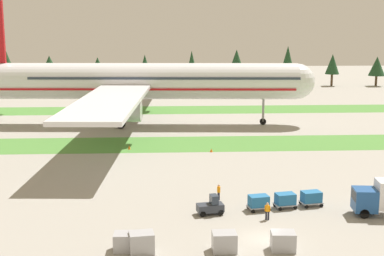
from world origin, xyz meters
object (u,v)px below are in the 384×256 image
cargo_dolly_second (285,199)px  ground_crew_loader (267,210)px  baggage_tug (211,206)px  ground_crew_marshaller (219,191)px  taxiway_marker_1 (211,150)px  cargo_dolly_lead (259,202)px  cargo_dolly_third (311,197)px  airliner (135,81)px  uld_container_1 (142,243)px  uld_container_3 (283,241)px  uld_container_0 (126,242)px  uld_container_2 (224,242)px  taxiway_marker_0 (129,147)px

cargo_dolly_second → ground_crew_loader: (-2.47, -3.29, 0.03)m
baggage_tug → ground_crew_marshaller: 4.61m
taxiway_marker_1 → ground_crew_loader: bearing=-84.1°
cargo_dolly_lead → cargo_dolly_third: (5.70, 1.08, 0.00)m
baggage_tug → ground_crew_marshaller: baggage_tug is taller
airliner → uld_container_1: airliner is taller
baggage_tug → cargo_dolly_second: size_ratio=1.15×
uld_container_3 → ground_crew_marshaller: bearing=106.6°
uld_container_0 → uld_container_2: size_ratio=1.00×
cargo_dolly_third → taxiway_marker_0: bearing=26.5°
cargo_dolly_second → taxiway_marker_0: bearing=22.0°
ground_crew_loader → taxiway_marker_0: size_ratio=2.92×
cargo_dolly_third → cargo_dolly_lead: bearing=90.0°
baggage_tug → uld_container_3: bearing=-160.6°
cargo_dolly_third → uld_container_3: bearing=143.4°
baggage_tug → cargo_dolly_third: size_ratio=1.15×
ground_crew_marshaller → taxiway_marker_0: ground_crew_marshaller is taller
uld_container_2 → taxiway_marker_1: uld_container_2 is taller
uld_container_1 → uld_container_2: bearing=-0.3°
cargo_dolly_second → cargo_dolly_third: (2.85, 0.54, 0.00)m
airliner → uld_container_3: airliner is taller
uld_container_3 → taxiway_marker_1: (-2.89, 35.75, -0.56)m
ground_crew_loader → taxiway_marker_0: (-15.20, 30.86, -0.65)m
uld_container_2 → taxiway_marker_1: bearing=86.8°
airliner → uld_container_1: size_ratio=41.08×
baggage_tug → cargo_dolly_third: bearing=-90.0°
cargo_dolly_third → taxiway_marker_1: bearing=7.8°
ground_crew_marshaller → uld_container_0: 15.71m
cargo_dolly_lead → ground_crew_marshaller: bearing=35.9°
uld_container_2 → taxiway_marker_1: size_ratio=3.95×
airliner → uld_container_2: airliner is taller
baggage_tug → cargo_dolly_second: (7.79, 1.47, 0.10)m
uld_container_0 → taxiway_marker_0: uld_container_0 is taller
uld_container_3 → taxiway_marker_1: uld_container_3 is taller
cargo_dolly_lead → cargo_dolly_third: size_ratio=1.00×
uld_container_2 → uld_container_0: bearing=175.8°
uld_container_0 → uld_container_1: 1.45m
ground_crew_loader → uld_container_2: 8.72m
cargo_dolly_third → uld_container_2: (-10.29, -11.00, -0.09)m
cargo_dolly_third → ground_crew_loader: ground_crew_loader is taller
airliner → ground_crew_marshaller: size_ratio=47.22×
cargo_dolly_third → uld_container_0: bearing=108.7°
ground_crew_loader → uld_container_2: (-4.97, -7.16, -0.12)m
uld_container_2 → taxiway_marker_0: bearing=105.1°
airliner → uld_container_2: bearing=13.4°
cargo_dolly_second → uld_container_2: (-7.45, -10.46, -0.09)m
ground_crew_loader → uld_container_0: (-13.15, -6.56, -0.19)m
ground_crew_loader → taxiway_marker_0: bearing=140.3°
ground_crew_marshaller → uld_container_1: bearing=136.9°
cargo_dolly_lead → taxiway_marker_0: bearing=17.1°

